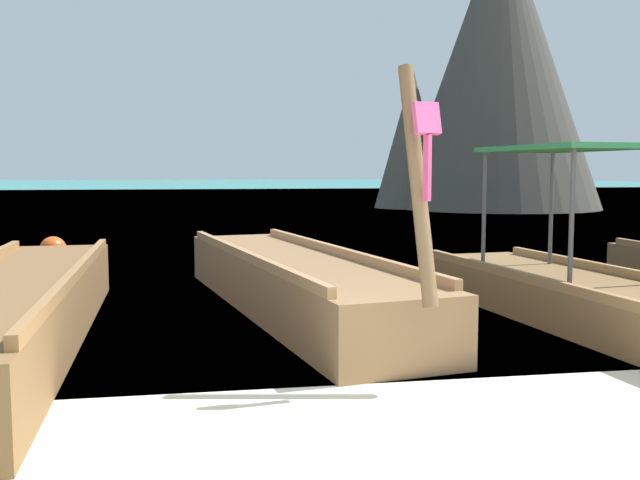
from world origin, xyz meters
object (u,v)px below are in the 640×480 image
Objects in this scene: longtail_boat_pink_ribbon at (293,282)px; longtail_boat_red_ribbon at (599,298)px; karst_rock at (494,66)px; mooring_buoy_near at (53,249)px; longtail_boat_green_ribbon at (16,312)px.

longtail_boat_pink_ribbon is 3.41m from longtail_boat_red_ribbon.
karst_rock is at bearing 61.38° from longtail_boat_pink_ribbon.
longtail_boat_red_ribbon is at bearing -110.55° from karst_rock.
longtail_boat_red_ribbon is 14.01× the size of mooring_buoy_near.
longtail_boat_green_ribbon is 1.02× the size of longtail_boat_pink_ribbon.
longtail_boat_green_ribbon is 3.10m from longtail_boat_pink_ribbon.
longtail_boat_pink_ribbon is 13.69× the size of mooring_buoy_near.
longtail_boat_pink_ribbon is at bearing 24.72° from longtail_boat_green_ribbon.
longtail_boat_red_ribbon is (3.09, -1.43, -0.03)m from longtail_boat_pink_ribbon.
karst_rock is at bearing 46.57° from mooring_buoy_near.
mooring_buoy_near is at bearing -133.43° from karst_rock.
longtail_boat_pink_ribbon reaches higher than mooring_buoy_near.
mooring_buoy_near is at bearing 136.01° from longtail_boat_red_ribbon.
longtail_boat_green_ribbon is at bearing 178.65° from longtail_boat_red_ribbon.
mooring_buoy_near is at bearing 125.82° from longtail_boat_pink_ribbon.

